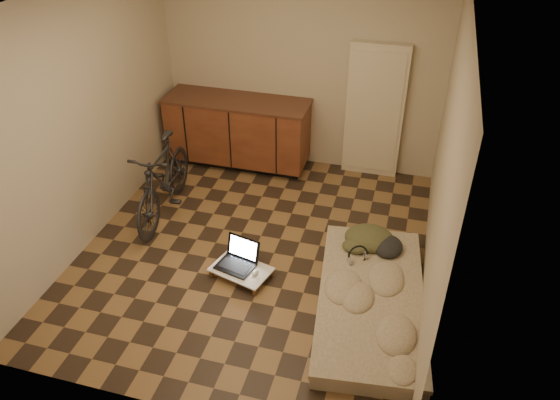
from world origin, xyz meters
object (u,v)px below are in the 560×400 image
(bicycle, at_px, (163,176))
(futon, at_px, (371,301))
(lap_desk, at_px, (241,270))
(laptop, at_px, (238,260))

(bicycle, distance_m, futon, 2.67)
(lap_desk, relative_size, laptop, 1.53)
(bicycle, height_order, laptop, bicycle)
(bicycle, bearing_deg, futon, -24.44)
(futon, xyz_separation_m, lap_desk, (-1.30, 0.10, -0.00))
(futon, height_order, laptop, laptop)
(futon, bearing_deg, lap_desk, 169.02)
(futon, height_order, lap_desk, futon)
(bicycle, xyz_separation_m, futon, (2.48, -0.90, -0.42))
(bicycle, bearing_deg, laptop, -37.88)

